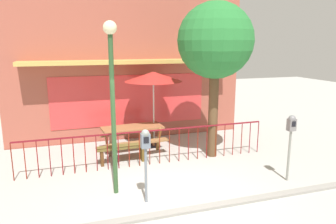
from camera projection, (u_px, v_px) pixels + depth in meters
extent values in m
plane|color=#A6A59E|center=(170.00, 193.00, 6.86)|extent=(40.00, 40.00, 0.00)
cube|color=brown|center=(130.00, 136.00, 11.10)|extent=(8.00, 0.54, 0.01)
cube|color=#A25040|center=(128.00, 68.00, 10.59)|extent=(8.00, 0.50, 4.81)
cube|color=#D83838|center=(131.00, 100.00, 10.57)|extent=(5.20, 0.02, 1.70)
cube|color=tan|center=(132.00, 62.00, 9.97)|extent=(6.80, 0.70, 0.12)
cube|color=maroon|center=(149.00, 131.00, 8.29)|extent=(6.72, 0.04, 0.04)
cylinder|color=maroon|center=(12.00, 162.00, 7.39)|extent=(0.02, 0.02, 0.95)
cylinder|color=maroon|center=(25.00, 161.00, 7.47)|extent=(0.02, 0.02, 0.95)
cylinder|color=maroon|center=(38.00, 159.00, 7.56)|extent=(0.02, 0.02, 0.95)
cylinder|color=maroon|center=(50.00, 158.00, 7.64)|extent=(0.02, 0.02, 0.95)
cylinder|color=maroon|center=(62.00, 157.00, 7.72)|extent=(0.02, 0.02, 0.95)
cylinder|color=maroon|center=(74.00, 156.00, 7.81)|extent=(0.02, 0.02, 0.95)
cylinder|color=maroon|center=(85.00, 154.00, 7.89)|extent=(0.02, 0.02, 0.95)
cylinder|color=maroon|center=(97.00, 153.00, 7.97)|extent=(0.02, 0.02, 0.95)
cylinder|color=maroon|center=(108.00, 152.00, 8.06)|extent=(0.02, 0.02, 0.95)
cylinder|color=maroon|center=(118.00, 151.00, 8.14)|extent=(0.02, 0.02, 0.95)
cylinder|color=maroon|center=(129.00, 150.00, 8.22)|extent=(0.02, 0.02, 0.95)
cylinder|color=maroon|center=(139.00, 149.00, 8.31)|extent=(0.02, 0.02, 0.95)
cylinder|color=maroon|center=(150.00, 148.00, 8.39)|extent=(0.02, 0.02, 0.95)
cylinder|color=maroon|center=(160.00, 147.00, 8.47)|extent=(0.02, 0.02, 0.95)
cylinder|color=maroon|center=(169.00, 146.00, 8.56)|extent=(0.02, 0.02, 0.95)
cylinder|color=maroon|center=(179.00, 145.00, 8.64)|extent=(0.02, 0.02, 0.95)
cylinder|color=maroon|center=(189.00, 144.00, 8.72)|extent=(0.02, 0.02, 0.95)
cylinder|color=maroon|center=(198.00, 143.00, 8.81)|extent=(0.02, 0.02, 0.95)
cylinder|color=maroon|center=(207.00, 142.00, 8.89)|extent=(0.02, 0.02, 0.95)
cylinder|color=maroon|center=(216.00, 141.00, 8.97)|extent=(0.02, 0.02, 0.95)
cylinder|color=maroon|center=(224.00, 140.00, 9.06)|extent=(0.02, 0.02, 0.95)
cylinder|color=maroon|center=(233.00, 139.00, 9.14)|extent=(0.02, 0.02, 0.95)
cylinder|color=maroon|center=(242.00, 139.00, 9.22)|extent=(0.02, 0.02, 0.95)
cylinder|color=maroon|center=(250.00, 138.00, 9.31)|extent=(0.02, 0.02, 0.95)
cylinder|color=maroon|center=(258.00, 137.00, 9.39)|extent=(0.02, 0.02, 0.95)
cube|color=#925C37|center=(132.00, 128.00, 9.39)|extent=(1.86, 0.91, 0.07)
cube|color=brown|center=(138.00, 143.00, 8.96)|extent=(1.82, 0.41, 0.05)
cube|color=olive|center=(128.00, 133.00, 9.95)|extent=(1.82, 0.41, 0.05)
cube|color=brown|center=(111.00, 145.00, 8.94)|extent=(0.10, 0.35, 0.78)
cube|color=brown|center=(107.00, 140.00, 9.45)|extent=(0.10, 0.35, 0.78)
cube|color=brown|center=(159.00, 139.00, 9.49)|extent=(0.10, 0.35, 0.78)
cube|color=brown|center=(153.00, 135.00, 10.00)|extent=(0.10, 0.35, 0.78)
cylinder|color=black|center=(154.00, 145.00, 10.01)|extent=(0.36, 0.36, 0.05)
cylinder|color=beige|center=(154.00, 111.00, 9.77)|extent=(0.04, 0.04, 2.34)
cone|color=red|center=(153.00, 76.00, 9.54)|extent=(1.77, 1.77, 0.30)
cube|color=brown|center=(122.00, 147.00, 8.55)|extent=(1.41, 0.34, 0.06)
cube|color=#543217|center=(102.00, 157.00, 8.43)|extent=(0.08, 0.29, 0.45)
cube|color=brown|center=(142.00, 152.00, 8.78)|extent=(0.08, 0.29, 0.45)
cylinder|color=slate|center=(146.00, 175.00, 6.36)|extent=(0.06, 0.06, 1.18)
cube|color=slate|center=(145.00, 141.00, 6.21)|extent=(0.18, 0.14, 0.29)
sphere|color=slate|center=(145.00, 134.00, 6.18)|extent=(0.17, 0.17, 0.17)
cube|color=black|center=(146.00, 140.00, 6.13)|extent=(0.11, 0.01, 0.13)
cylinder|color=gray|center=(289.00, 156.00, 7.38)|extent=(0.06, 0.06, 1.24)
cube|color=slate|center=(292.00, 125.00, 7.22)|extent=(0.18, 0.14, 0.28)
sphere|color=slate|center=(292.00, 119.00, 7.19)|extent=(0.17, 0.17, 0.17)
cube|color=black|center=(294.00, 124.00, 7.15)|extent=(0.11, 0.01, 0.12)
cylinder|color=#533922|center=(213.00, 110.00, 8.89)|extent=(0.27, 0.27, 2.73)
sphere|color=#287332|center=(215.00, 40.00, 8.48)|extent=(2.08, 2.08, 2.08)
cylinder|color=#2D4D28|center=(113.00, 117.00, 6.54)|extent=(0.10, 0.10, 3.40)
sphere|color=beige|center=(110.00, 28.00, 6.15)|extent=(0.28, 0.28, 0.28)
cube|color=gray|center=(183.00, 212.00, 6.08)|extent=(11.20, 0.20, 0.11)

